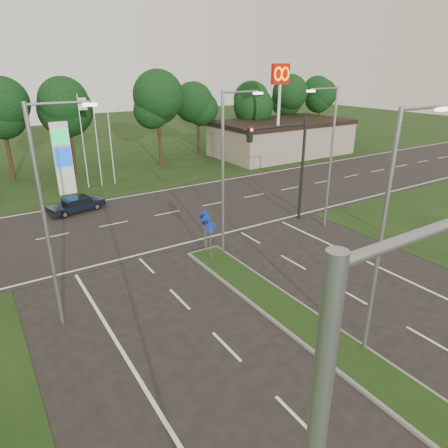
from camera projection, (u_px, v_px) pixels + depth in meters
verge_far at (61, 148)px, 53.22m from camera, size 160.00×50.00×0.02m
cross_road at (154, 216)px, 28.95m from camera, size 160.00×12.00×0.02m
median_kerb at (396, 391)px, 13.27m from camera, size 2.00×26.00×0.12m
commercial_building at (281, 138)px, 48.64m from camera, size 16.00×9.00×4.00m
streetlight_median_near at (386, 226)px, 13.49m from camera, size 2.53×0.22×9.00m
streetlight_median_far at (226, 168)px, 21.32m from camera, size 2.53×0.22×9.00m
streetlight_left_far at (49, 209)px, 15.09m from camera, size 2.53×0.22×9.00m
streetlight_right_far at (329, 152)px, 25.23m from camera, size 2.53×0.22×9.00m
traffic_signal at (289, 156)px, 26.14m from camera, size 5.10×0.42×7.00m
median_signs at (207, 227)px, 22.37m from camera, size 1.16×1.76×2.38m
gas_pylon at (65, 156)px, 32.96m from camera, size 5.80×1.26×8.00m
mcdonalds_sign at (280, 88)px, 41.28m from camera, size 2.20×0.47×10.40m
treeline_far at (85, 102)px, 38.96m from camera, size 6.00×6.00×9.90m
navy_sedan at (76, 204)px, 29.61m from camera, size 4.17×2.40×1.08m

